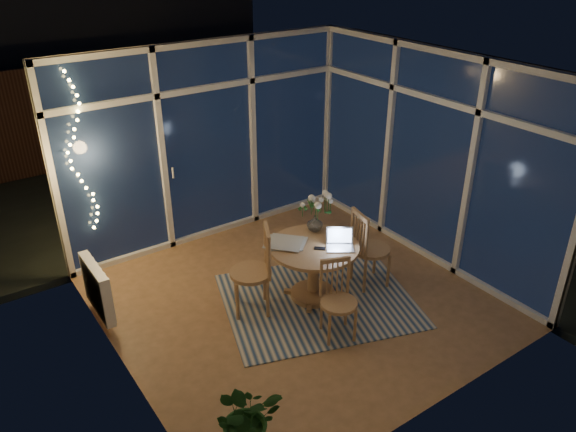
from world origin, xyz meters
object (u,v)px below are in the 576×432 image
(laptop, at_px, (340,240))
(chair_front, at_px, (339,301))
(chair_left, at_px, (251,271))
(flower_vase, at_px, (315,222))
(chair_right, at_px, (371,247))
(potted_plant, at_px, (247,424))
(dining_table, at_px, (313,272))

(laptop, bearing_deg, chair_front, -94.72)
(chair_left, relative_size, chair_front, 1.19)
(laptop, distance_m, flower_vase, 0.48)
(chair_left, bearing_deg, chair_right, 103.12)
(laptop, xyz_separation_m, flower_vase, (0.02, 0.48, -0.00))
(chair_right, xyz_separation_m, flower_vase, (-0.50, 0.43, 0.29))
(chair_left, distance_m, chair_right, 1.46)
(chair_front, xyz_separation_m, flower_vase, (0.42, 0.97, 0.35))
(potted_plant, bearing_deg, chair_right, 28.01)
(chair_right, height_order, laptop, chair_right)
(chair_right, bearing_deg, chair_front, 132.54)
(dining_table, relative_size, chair_front, 1.16)
(chair_right, xyz_separation_m, chair_front, (-0.92, -0.54, -0.06))
(chair_left, xyz_separation_m, chair_right, (1.42, -0.35, -0.02))
(chair_front, xyz_separation_m, potted_plant, (-1.55, -0.78, -0.05))
(dining_table, xyz_separation_m, potted_plant, (-1.76, -1.48, 0.04))
(flower_vase, bearing_deg, laptop, -92.21)
(chair_front, height_order, laptop, laptop)
(dining_table, bearing_deg, potted_plant, -139.95)
(chair_left, xyz_separation_m, potted_plant, (-1.05, -1.66, -0.13))
(chair_front, bearing_deg, flower_vase, 87.21)
(dining_table, relative_size, chair_right, 1.01)
(chair_left, relative_size, chair_right, 1.04)
(dining_table, bearing_deg, chair_left, 165.25)
(chair_front, xyz_separation_m, laptop, (0.40, 0.49, 0.36))
(chair_left, distance_m, potted_plant, 1.97)
(chair_left, height_order, chair_right, chair_left)
(chair_right, distance_m, laptop, 0.60)
(chair_front, relative_size, laptop, 2.91)
(potted_plant, bearing_deg, laptop, 32.99)
(dining_table, distance_m, chair_front, 0.74)
(potted_plant, bearing_deg, chair_left, 57.69)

